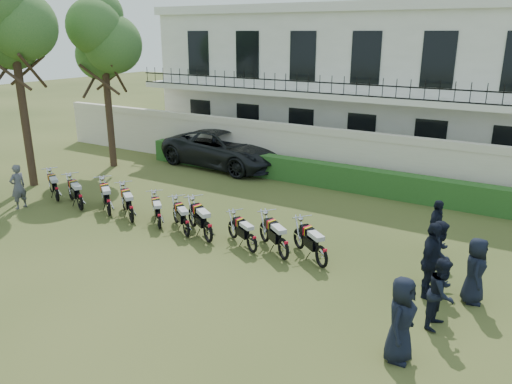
{
  "coord_description": "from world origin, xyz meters",
  "views": [
    {
      "loc": [
        8.96,
        -11.3,
        6.16
      ],
      "look_at": [
        0.9,
        1.94,
        1.17
      ],
      "focal_mm": 35.0,
      "sensor_mm": 36.0,
      "label": 1
    }
  ],
  "objects_px": {
    "motorcycle_7": "(252,239)",
    "officer_4": "(439,253)",
    "suv": "(225,149)",
    "officer_3": "(475,271)",
    "officer_1": "(442,293)",
    "inspector": "(18,187)",
    "motorcycle_3": "(131,209)",
    "officer_0": "(401,320)",
    "motorcycle_1": "(80,197)",
    "motorcycle_8": "(284,244)",
    "motorcycle_6": "(208,227)",
    "tree_west_mid": "(11,18)",
    "officer_2": "(431,261)",
    "motorcycle_4": "(159,216)",
    "motorcycle_9": "(322,251)",
    "tree_west_near": "(103,38)",
    "motorcycle_2": "(108,202)",
    "motorcycle_5": "(186,223)",
    "officer_5": "(436,228)",
    "motorcycle_0": "(56,190)"
  },
  "relations": [
    {
      "from": "officer_0",
      "to": "inspector",
      "type": "bearing_deg",
      "value": 85.76
    },
    {
      "from": "motorcycle_4",
      "to": "motorcycle_5",
      "type": "height_order",
      "value": "motorcycle_5"
    },
    {
      "from": "tree_west_mid",
      "to": "motorcycle_3",
      "type": "xyz_separation_m",
      "value": [
        6.66,
        -1.06,
        -6.16
      ]
    },
    {
      "from": "officer_3",
      "to": "officer_1",
      "type": "bearing_deg",
      "value": 153.32
    },
    {
      "from": "motorcycle_4",
      "to": "motorcycle_9",
      "type": "relative_size",
      "value": 0.86
    },
    {
      "from": "motorcycle_7",
      "to": "officer_5",
      "type": "height_order",
      "value": "officer_5"
    },
    {
      "from": "motorcycle_1",
      "to": "motorcycle_8",
      "type": "height_order",
      "value": "motorcycle_1"
    },
    {
      "from": "motorcycle_4",
      "to": "motorcycle_9",
      "type": "xyz_separation_m",
      "value": [
        5.66,
        0.19,
        0.04
      ]
    },
    {
      "from": "motorcycle_4",
      "to": "officer_2",
      "type": "bearing_deg",
      "value": -47.38
    },
    {
      "from": "motorcycle_4",
      "to": "officer_0",
      "type": "relative_size",
      "value": 0.8
    },
    {
      "from": "tree_west_mid",
      "to": "officer_3",
      "type": "distance_m",
      "value": 18.29
    },
    {
      "from": "motorcycle_0",
      "to": "motorcycle_2",
      "type": "bearing_deg",
      "value": -62.77
    },
    {
      "from": "motorcycle_3",
      "to": "motorcycle_8",
      "type": "distance_m",
      "value": 5.74
    },
    {
      "from": "motorcycle_3",
      "to": "motorcycle_6",
      "type": "xyz_separation_m",
      "value": [
        3.21,
        0.0,
        0.01
      ]
    },
    {
      "from": "motorcycle_4",
      "to": "suv",
      "type": "bearing_deg",
      "value": 61.37
    },
    {
      "from": "motorcycle_5",
      "to": "suv",
      "type": "xyz_separation_m",
      "value": [
        -3.91,
        7.77,
        0.4
      ]
    },
    {
      "from": "officer_1",
      "to": "officer_4",
      "type": "distance_m",
      "value": 2.02
    },
    {
      "from": "motorcycle_7",
      "to": "officer_4",
      "type": "relative_size",
      "value": 0.94
    },
    {
      "from": "motorcycle_7",
      "to": "officer_0",
      "type": "xyz_separation_m",
      "value": [
        5.06,
        -2.71,
        0.43
      ]
    },
    {
      "from": "motorcycle_5",
      "to": "officer_4",
      "type": "relative_size",
      "value": 0.92
    },
    {
      "from": "motorcycle_2",
      "to": "suv",
      "type": "bearing_deg",
      "value": 39.0
    },
    {
      "from": "motorcycle_9",
      "to": "motorcycle_2",
      "type": "bearing_deg",
      "value": 127.69
    },
    {
      "from": "suv",
      "to": "inspector",
      "type": "height_order",
      "value": "suv"
    },
    {
      "from": "motorcycle_4",
      "to": "officer_3",
      "type": "xyz_separation_m",
      "value": [
        9.46,
        0.43,
        0.36
      ]
    },
    {
      "from": "motorcycle_8",
      "to": "officer_2",
      "type": "height_order",
      "value": "officer_2"
    },
    {
      "from": "motorcycle_6",
      "to": "officer_0",
      "type": "height_order",
      "value": "officer_0"
    },
    {
      "from": "motorcycle_0",
      "to": "motorcycle_2",
      "type": "height_order",
      "value": "motorcycle_2"
    },
    {
      "from": "motorcycle_0",
      "to": "motorcycle_6",
      "type": "bearing_deg",
      "value": -62.56
    },
    {
      "from": "motorcycle_8",
      "to": "officer_5",
      "type": "bearing_deg",
      "value": -17.09
    },
    {
      "from": "officer_2",
      "to": "motorcycle_3",
      "type": "bearing_deg",
      "value": 95.07
    },
    {
      "from": "motorcycle_1",
      "to": "suv",
      "type": "bearing_deg",
      "value": 20.01
    },
    {
      "from": "motorcycle_2",
      "to": "motorcycle_5",
      "type": "bearing_deg",
      "value": -55.08
    },
    {
      "from": "motorcycle_3",
      "to": "officer_4",
      "type": "bearing_deg",
      "value": -49.31
    },
    {
      "from": "motorcycle_1",
      "to": "officer_2",
      "type": "height_order",
      "value": "officer_2"
    },
    {
      "from": "tree_west_mid",
      "to": "officer_1",
      "type": "height_order",
      "value": "tree_west_mid"
    },
    {
      "from": "motorcycle_3",
      "to": "officer_2",
      "type": "height_order",
      "value": "officer_2"
    },
    {
      "from": "motorcycle_3",
      "to": "officer_3",
      "type": "xyz_separation_m",
      "value": [
        10.65,
        0.48,
        0.31
      ]
    },
    {
      "from": "tree_west_near",
      "to": "suv",
      "type": "xyz_separation_m",
      "value": [
        4.61,
        2.72,
        -5.02
      ]
    },
    {
      "from": "suv",
      "to": "officer_3",
      "type": "relative_size",
      "value": 3.84
    },
    {
      "from": "motorcycle_2",
      "to": "motorcycle_6",
      "type": "height_order",
      "value": "motorcycle_6"
    },
    {
      "from": "officer_1",
      "to": "officer_2",
      "type": "distance_m",
      "value": 1.3
    },
    {
      "from": "motorcycle_2",
      "to": "motorcycle_7",
      "type": "xyz_separation_m",
      "value": [
        5.88,
        0.01,
        -0.06
      ]
    },
    {
      "from": "motorcycle_3",
      "to": "suv",
      "type": "relative_size",
      "value": 0.27
    },
    {
      "from": "officer_1",
      "to": "officer_2",
      "type": "xyz_separation_m",
      "value": [
        -0.52,
        1.19,
        0.15
      ]
    },
    {
      "from": "motorcycle_3",
      "to": "motorcycle_7",
      "type": "bearing_deg",
      "value": -53.89
    },
    {
      "from": "tree_west_near",
      "to": "officer_2",
      "type": "distance_m",
      "value": 17.31
    },
    {
      "from": "motorcycle_2",
      "to": "motorcycle_6",
      "type": "xyz_separation_m",
      "value": [
        4.36,
        -0.07,
        0.01
      ]
    },
    {
      "from": "tree_west_mid",
      "to": "motorcycle_5",
      "type": "relative_size",
      "value": 5.62
    },
    {
      "from": "officer_1",
      "to": "officer_4",
      "type": "xyz_separation_m",
      "value": [
        -0.47,
        1.96,
        0.05
      ]
    },
    {
      "from": "officer_1",
      "to": "officer_3",
      "type": "height_order",
      "value": "officer_3"
    }
  ]
}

